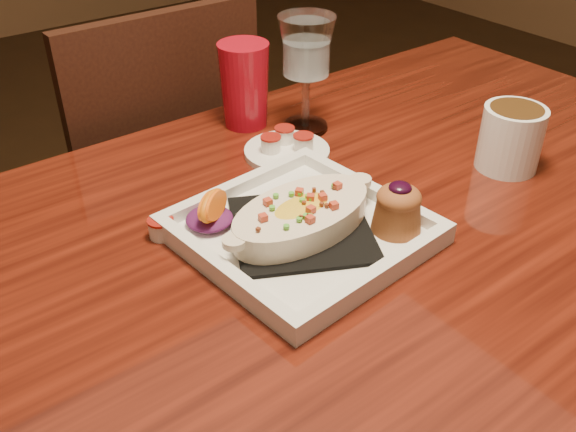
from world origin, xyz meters
TOP-DOWN VIEW (x-y plane):
  - table at (0.00, 0.00)m, footprint 1.50×0.90m
  - chair_far at (-0.00, 0.63)m, footprint 0.42×0.42m
  - plate at (-0.05, 0.02)m, footprint 0.31×0.31m
  - coffee_mug at (0.32, -0.02)m, footprint 0.13×0.10m
  - goblet at (0.15, 0.28)m, footprint 0.10×0.10m
  - saucer at (0.07, 0.22)m, footprint 0.14×0.14m
  - creamer_loose at (-0.21, 0.14)m, footprint 0.04×0.04m
  - red_tumbler at (0.08, 0.36)m, footprint 0.09×0.09m

SIDE VIEW (x-z plane):
  - chair_far at x=0.00m, z-range 0.04..0.97m
  - table at x=0.00m, z-range 0.28..1.03m
  - saucer at x=0.07m, z-range 0.71..0.81m
  - creamer_loose at x=-0.21m, z-range 0.75..0.78m
  - plate at x=-0.05m, z-range 0.73..0.82m
  - coffee_mug at x=0.32m, z-range 0.75..0.86m
  - red_tumbler at x=0.08m, z-range 0.75..0.90m
  - goblet at x=0.15m, z-range 0.79..0.99m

